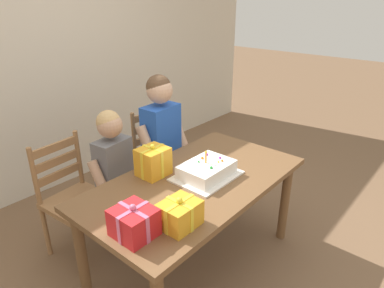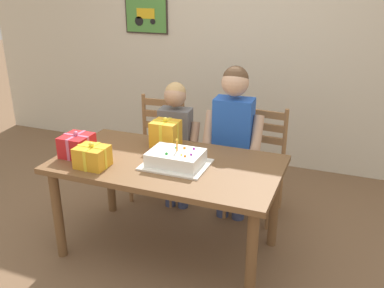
{
  "view_description": "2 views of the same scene",
  "coord_description": "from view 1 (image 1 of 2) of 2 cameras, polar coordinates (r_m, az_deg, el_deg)",
  "views": [
    {
      "loc": [
        -1.55,
        -1.3,
        1.88
      ],
      "look_at": [
        0.09,
        0.1,
        0.93
      ],
      "focal_mm": 32.11,
      "sensor_mm": 36.0,
      "label": 1
    },
    {
      "loc": [
        1.14,
        -2.44,
        1.92
      ],
      "look_at": [
        0.12,
        0.18,
        0.81
      ],
      "focal_mm": 39.5,
      "sensor_mm": 36.0,
      "label": 2
    }
  ],
  "objects": [
    {
      "name": "ground_plane",
      "position": [
        2.77,
        0.45,
        -19.13
      ],
      "size": [
        20.0,
        20.0,
        0.0
      ],
      "primitive_type": "plane",
      "color": "brown"
    },
    {
      "name": "back_wall",
      "position": [
        3.62,
        -23.96,
        12.5
      ],
      "size": [
        6.4,
        0.11,
        2.6
      ],
      "color": "beige",
      "rests_on": "ground"
    },
    {
      "name": "dining_table",
      "position": [
        2.38,
        0.5,
        -7.86
      ],
      "size": [
        1.58,
        0.86,
        0.73
      ],
      "color": "brown",
      "rests_on": "ground"
    },
    {
      "name": "birthday_cake",
      "position": [
        2.35,
        2.45,
        -4.42
      ],
      "size": [
        0.44,
        0.34,
        0.19
      ],
      "color": "white",
      "rests_on": "dining_table"
    },
    {
      "name": "gift_box_red_large",
      "position": [
        1.88,
        -2.07,
        -11.54
      ],
      "size": [
        0.21,
        0.18,
        0.18
      ],
      "color": "gold",
      "rests_on": "dining_table"
    },
    {
      "name": "gift_box_beside_cake",
      "position": [
        2.37,
        -6.48,
        -2.93
      ],
      "size": [
        0.2,
        0.18,
        0.23
      ],
      "color": "gold",
      "rests_on": "dining_table"
    },
    {
      "name": "gift_box_corner_small",
      "position": [
        1.83,
        -9.62,
        -12.71
      ],
      "size": [
        0.2,
        0.22,
        0.19
      ],
      "color": "red",
      "rests_on": "dining_table"
    },
    {
      "name": "chair_left",
      "position": [
        2.76,
        -18.94,
        -8.55
      ],
      "size": [
        0.46,
        0.46,
        0.92
      ],
      "color": "#996B42",
      "rests_on": "ground"
    },
    {
      "name": "chair_right",
      "position": [
        3.24,
        -5.12,
        -2.28
      ],
      "size": [
        0.45,
        0.45,
        0.92
      ],
      "color": "#996B42",
      "rests_on": "ground"
    },
    {
      "name": "child_older",
      "position": [
        2.88,
        -5.09,
        1.44
      ],
      "size": [
        0.48,
        0.27,
        1.3
      ],
      "color": "#38426B",
      "rests_on": "ground"
    },
    {
      "name": "child_younger",
      "position": [
        2.63,
        -12.79,
        -3.83
      ],
      "size": [
        0.43,
        0.25,
        1.14
      ],
      "color": "#38426B",
      "rests_on": "ground"
    }
  ]
}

